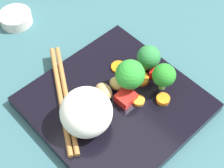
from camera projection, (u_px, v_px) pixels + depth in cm
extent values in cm
cube|color=#305A61|center=(115.00, 110.00, 57.91)|extent=(110.00, 110.00, 2.00)
cube|color=black|center=(115.00, 104.00, 56.39)|extent=(25.51, 25.51, 1.78)
ellipsoid|color=white|center=(86.00, 112.00, 50.47)|extent=(11.30, 11.27, 6.72)
cylinder|color=#75B65B|center=(148.00, 65.00, 58.87)|extent=(1.78, 1.78, 2.22)
sphere|color=#29773A|center=(149.00, 57.00, 56.92)|extent=(3.99, 3.99, 3.99)
cylinder|color=#73B559|center=(162.00, 83.00, 56.27)|extent=(1.28, 1.28, 2.56)
sphere|color=#278427|center=(164.00, 75.00, 54.10)|extent=(3.82, 3.82, 3.82)
cylinder|color=#5A9C39|center=(131.00, 85.00, 56.24)|extent=(1.82, 1.88, 2.37)
sphere|color=green|center=(131.00, 75.00, 53.61)|extent=(4.78, 4.78, 4.78)
cylinder|color=orange|center=(142.00, 80.00, 57.79)|extent=(2.90, 2.90, 0.76)
cylinder|color=orange|center=(163.00, 99.00, 55.45)|extent=(3.00, 3.00, 0.75)
cylinder|color=orange|center=(119.00, 67.00, 59.67)|extent=(3.55, 3.55, 0.41)
cylinder|color=orange|center=(131.00, 72.00, 58.94)|extent=(4.36, 4.36, 0.50)
cylinder|color=#FC9C2B|center=(139.00, 101.00, 55.38)|extent=(2.74, 2.74, 0.58)
cube|color=red|center=(126.00, 98.00, 55.11)|extent=(2.79, 3.07, 1.57)
cube|color=red|center=(158.00, 73.00, 58.20)|extent=(3.13, 2.86, 1.48)
ellipsoid|color=tan|center=(117.00, 84.00, 56.55)|extent=(3.03, 2.61, 1.96)
ellipsoid|color=tan|center=(104.00, 92.00, 55.23)|extent=(3.66, 2.95, 2.54)
cylinder|color=#A06C37|center=(60.00, 97.00, 55.63)|extent=(18.78, 11.69, 0.84)
cylinder|color=#A06C37|center=(66.00, 96.00, 55.76)|extent=(18.78, 11.69, 0.84)
cylinder|color=silver|center=(14.00, 19.00, 68.12)|extent=(6.38, 6.38, 2.24)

